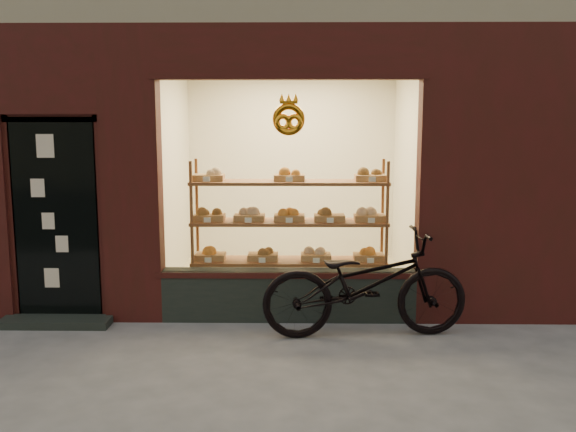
{
  "coord_description": "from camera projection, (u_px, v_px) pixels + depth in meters",
  "views": [
    {
      "loc": [
        0.54,
        -4.56,
        2.2
      ],
      "look_at": [
        0.44,
        2.0,
        1.16
      ],
      "focal_mm": 40.0,
      "sensor_mm": 36.0,
      "label": 1
    }
  ],
  "objects": [
    {
      "name": "bicycle",
      "position": [
        365.0,
        284.0,
        6.36
      ],
      "size": [
        2.1,
        0.91,
        1.07
      ],
      "primitive_type": "imported",
      "rotation": [
        0.0,
        0.0,
        1.67
      ],
      "color": "black",
      "rests_on": "ground"
    },
    {
      "name": "ground",
      "position": [
        226.0,
        408.0,
        4.85
      ],
      "size": [
        90.0,
        90.0,
        0.0
      ],
      "primitive_type": "plane",
      "color": "#59595C"
    },
    {
      "name": "display_shelf",
      "position": [
        289.0,
        236.0,
        7.23
      ],
      "size": [
        2.2,
        0.45,
        1.7
      ],
      "color": "brown",
      "rests_on": "ground"
    }
  ]
}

